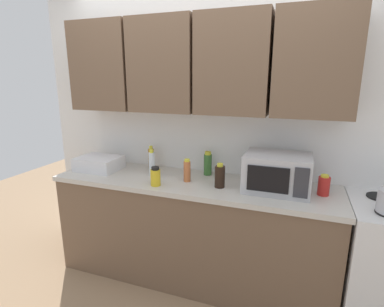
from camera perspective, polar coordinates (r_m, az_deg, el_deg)
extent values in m
cube|color=white|center=(2.69, 2.40, 5.07)|extent=(3.22, 0.06, 2.60)
cube|color=brown|center=(2.88, -16.06, 15.65)|extent=(0.56, 0.33, 0.75)
cube|color=brown|center=(2.59, -5.16, 16.34)|extent=(0.56, 0.33, 0.75)
cube|color=brown|center=(2.40, 8.00, 16.43)|extent=(0.56, 0.33, 0.75)
cube|color=brown|center=(2.35, 22.48, 15.59)|extent=(0.56, 0.33, 0.75)
cube|color=brown|center=(2.68, -0.02, -14.76)|extent=(2.32, 0.60, 0.86)
cube|color=beige|center=(2.49, -0.02, -5.66)|extent=(2.35, 0.63, 0.04)
cylinder|color=black|center=(2.53, 32.38, -7.03)|extent=(0.18, 0.18, 0.01)
cube|color=#B7B7BC|center=(2.33, 15.96, -3.51)|extent=(0.48, 0.36, 0.28)
cube|color=black|center=(2.15, 14.30, -4.83)|extent=(0.29, 0.01, 0.18)
cube|color=#2D2D33|center=(2.15, 20.18, -5.33)|extent=(0.10, 0.01, 0.21)
cube|color=silver|center=(2.90, -17.36, -1.80)|extent=(0.38, 0.30, 0.12)
cylinder|color=#BC6638|center=(2.45, -0.95, -3.45)|extent=(0.06, 0.06, 0.17)
cylinder|color=yellow|center=(2.42, -0.96, -1.30)|extent=(0.04, 0.04, 0.02)
cylinder|color=gold|center=(2.38, -6.99, -4.59)|extent=(0.08, 0.08, 0.13)
cylinder|color=black|center=(2.35, -7.05, -2.82)|extent=(0.06, 0.06, 0.02)
cylinder|color=#AD701E|center=(2.81, -7.80, -1.01)|extent=(0.05, 0.05, 0.19)
cylinder|color=yellow|center=(2.78, -7.88, 1.16)|extent=(0.03, 0.03, 0.03)
cylinder|color=red|center=(2.37, 23.91, -5.72)|extent=(0.08, 0.08, 0.14)
cylinder|color=yellow|center=(2.35, 24.09, -3.94)|extent=(0.05, 0.05, 0.02)
cylinder|color=black|center=(2.32, 5.34, -4.46)|extent=(0.08, 0.08, 0.17)
cylinder|color=yellow|center=(2.30, 5.39, -2.18)|extent=(0.05, 0.05, 0.02)
cylinder|color=silver|center=(2.61, -7.68, -2.03)|extent=(0.05, 0.05, 0.21)
cylinder|color=yellow|center=(2.58, -7.77, 0.47)|extent=(0.03, 0.03, 0.03)
cylinder|color=#386B2D|center=(2.61, 3.04, -2.15)|extent=(0.07, 0.07, 0.18)
cylinder|color=yellow|center=(2.59, 3.07, 0.08)|extent=(0.05, 0.05, 0.03)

